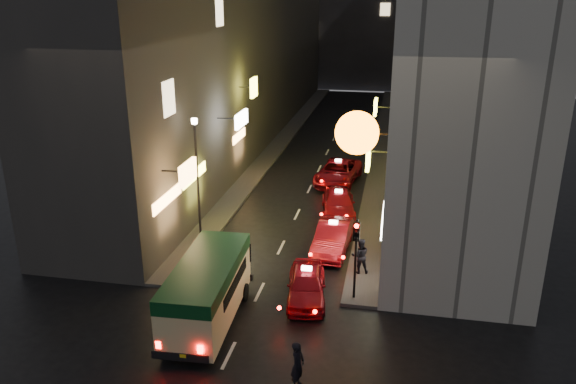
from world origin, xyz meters
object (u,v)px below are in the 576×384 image
Objects in this scene: pedestrian_crossing at (298,362)px; lamp_post at (197,172)px; taxi_near at (306,282)px; minibus at (207,285)px; traffic_light at (356,243)px.

lamp_post is at bearing 47.42° from pedestrian_crossing.
pedestrian_crossing reaches higher than taxi_near.
minibus is 3.20× the size of pedestrian_crossing.
minibus is at bearing -144.09° from taxi_near.
lamp_post is (-8.20, 4.53, 1.04)m from traffic_light.
traffic_light is at bearing 25.81° from minibus.
pedestrian_crossing is at bearing -103.27° from traffic_light.
lamp_post is at bearing 111.77° from minibus.
minibus is 0.96× the size of lamp_post.
taxi_near is at bearing 35.91° from minibus.
taxi_near is (3.41, 2.47, -0.83)m from minibus.
taxi_near is 2.74m from traffic_light.
lamp_post reaches higher than taxi_near.
minibus is 7.95m from lamp_post.
traffic_light reaches higher than taxi_near.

